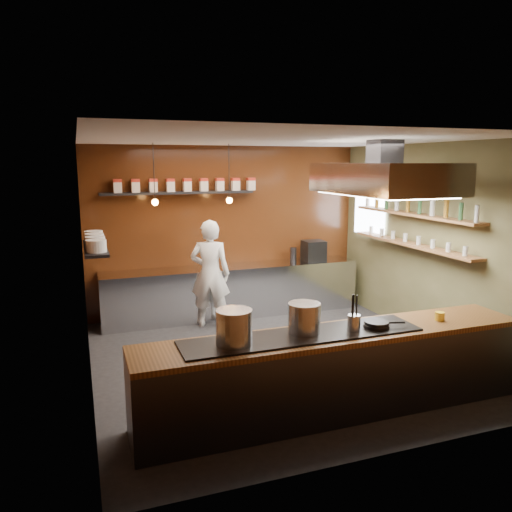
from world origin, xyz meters
name	(u,v)px	position (x,y,z in m)	size (l,w,h in m)	color
floor	(279,359)	(0.00, 0.00, 0.00)	(5.00, 5.00, 0.00)	black
back_wall	(228,230)	(0.00, 2.50, 1.50)	(5.00, 5.00, 0.00)	#351809
left_wall	(85,266)	(-2.50, 0.00, 1.50)	(5.00, 5.00, 0.00)	#351809
right_wall	(433,244)	(2.50, 0.00, 1.50)	(5.00, 5.00, 0.00)	#4D4E2C
ceiling	(281,139)	(0.00, 0.00, 3.00)	(5.00, 5.00, 0.00)	silver
window_pane	(370,208)	(2.45, 1.70, 1.90)	(1.00, 1.00, 0.00)	white
prep_counter	(233,291)	(0.00, 2.17, 0.45)	(4.60, 0.65, 0.90)	silver
pass_counter	(335,372)	(0.00, -1.60, 0.47)	(4.40, 0.72, 0.94)	#38383D
tin_shelf	(179,193)	(-0.90, 2.36, 2.20)	(2.60, 0.26, 0.04)	black
plate_shelf	(95,248)	(-2.34, 1.00, 1.55)	(0.30, 1.40, 0.04)	black
bottle_shelf_upper	(413,214)	(2.34, 0.30, 1.92)	(0.26, 2.80, 0.04)	#8F6039
bottle_shelf_lower	(412,244)	(2.34, 0.30, 1.45)	(0.26, 2.80, 0.04)	#8F6039
extractor_hood	(383,178)	(1.30, -0.40, 2.51)	(1.20, 2.00, 0.72)	#38383D
pendant_left	(155,199)	(-1.40, 1.70, 2.15)	(0.10, 0.10, 0.95)	black
pendant_right	(229,197)	(-0.20, 1.70, 2.15)	(0.10, 0.10, 0.95)	black
storage_tins	(187,185)	(-0.75, 2.36, 2.33)	(2.43, 0.13, 0.22)	beige
plate_stacks	(95,241)	(-2.34, 1.00, 1.65)	(0.26, 1.16, 0.16)	silver
bottles	(414,205)	(2.34, 0.30, 2.06)	(0.06, 2.66, 0.24)	silver
wine_glasses	(412,239)	(2.34, 0.30, 1.53)	(0.07, 2.37, 0.13)	silver
stockpot_large	(234,327)	(-1.16, -1.63, 1.12)	(0.36, 0.36, 0.35)	#B1B4B8
stockpot_small	(304,318)	(-0.36, -1.55, 1.10)	(0.34, 0.34, 0.32)	silver
utensil_crock	(354,323)	(0.16, -1.68, 1.03)	(0.14, 0.14, 0.18)	silver
frying_pan	(377,324)	(0.46, -1.66, 0.97)	(0.44, 0.28, 0.07)	black
butter_jar	(440,316)	(1.31, -1.64, 0.97)	(0.11, 0.11, 0.10)	yellow
espresso_machine	(314,251)	(1.55, 2.13, 1.09)	(0.38, 0.36, 0.38)	black
chef	(210,274)	(-0.54, 1.72, 0.90)	(0.65, 0.43, 1.80)	white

